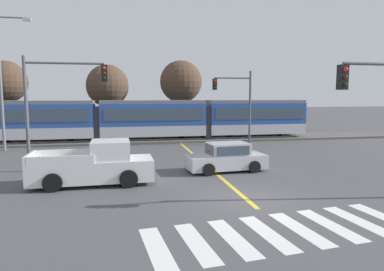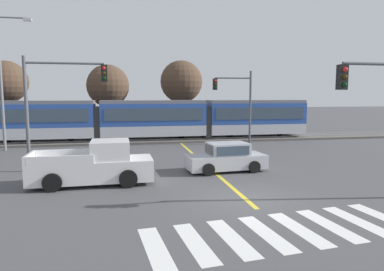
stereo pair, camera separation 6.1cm
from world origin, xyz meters
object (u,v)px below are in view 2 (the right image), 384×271
pickup_truck (95,166)px  street_lamp_west (4,75)px  bare_tree_west (108,86)px  light_rail_tram (153,118)px  sedan_crossing (226,158)px  bare_tree_far_west (6,82)px  traffic_light_far_right (238,97)px  bare_tree_east (181,82)px  traffic_light_mid_left (55,95)px

pickup_truck → street_lamp_west: (-7.13, 11.08, 4.63)m
street_lamp_west → bare_tree_west: bearing=50.4°
light_rail_tram → sedan_crossing: bearing=-77.5°
light_rail_tram → bare_tree_west: bare_tree_west is taller
sedan_crossing → bare_tree_far_west: (-15.73, 16.37, 4.54)m
sedan_crossing → traffic_light_far_right: 10.59m
traffic_light_far_right → bare_tree_west: 13.70m
sedan_crossing → bare_tree_west: bare_tree_west is taller
bare_tree_far_west → bare_tree_west: bearing=9.8°
sedan_crossing → traffic_light_far_right: bearing=68.2°
pickup_truck → street_lamp_west: size_ratio=0.56×
light_rail_tram → bare_tree_west: (-4.07, 5.04, 2.93)m
pickup_truck → bare_tree_east: 21.21m
bare_tree_far_west → bare_tree_west: bare_tree_far_west is taller
street_lamp_west → sedan_crossing: bearing=-34.9°
bare_tree_west → bare_tree_east: 7.42m
sedan_crossing → bare_tree_east: size_ratio=0.57×
bare_tree_far_west → bare_tree_west: 8.95m
light_rail_tram → traffic_light_mid_left: size_ratio=4.62×
street_lamp_west → traffic_light_mid_left: bearing=-57.8°
traffic_light_mid_left → bare_tree_east: size_ratio=0.79×
sedan_crossing → pickup_truck: (-6.64, -1.48, 0.14)m
pickup_truck → street_lamp_west: street_lamp_west is taller
sedan_crossing → bare_tree_far_west: size_ratio=0.60×
traffic_light_far_right → bare_tree_west: bare_tree_west is taller
bare_tree_far_west → sedan_crossing: bearing=-46.1°
light_rail_tram → street_lamp_west: bearing=-163.4°
light_rail_tram → traffic_light_mid_left: 12.71m
sedan_crossing → bare_tree_east: bearing=88.4°
pickup_truck → bare_tree_east: bare_tree_east is taller
traffic_light_far_right → bare_tree_far_west: bare_tree_far_west is taller
traffic_light_mid_left → sedan_crossing: bearing=-11.7°
pickup_truck → bare_tree_east: size_ratio=0.71×
street_lamp_west → bare_tree_east: 16.53m
pickup_truck → traffic_light_mid_left: bearing=123.9°
pickup_truck → bare_tree_far_west: bare_tree_far_west is taller
pickup_truck → bare_tree_east: (7.13, 19.44, 4.59)m
bare_tree_west → traffic_light_mid_left: bearing=-96.9°
bare_tree_east → traffic_light_far_right: bearing=-69.2°
light_rail_tram → traffic_light_far_right: (6.61, -3.47, 1.83)m
bare_tree_east → street_lamp_west: bearing=-149.6°
traffic_light_mid_left → bare_tree_far_west: 16.11m
street_lamp_west → bare_tree_west: street_lamp_west is taller
traffic_light_mid_left → bare_tree_far_west: size_ratio=0.85×
bare_tree_west → sedan_crossing: bearing=-68.9°
sedan_crossing → traffic_light_mid_left: size_ratio=0.71×
traffic_light_mid_left → bare_tree_east: (9.36, 16.12, 1.36)m
pickup_truck → traffic_light_far_right: (10.40, 10.86, 3.03)m
street_lamp_west → bare_tree_far_west: street_lamp_west is taller
light_rail_tram → sedan_crossing: 13.23m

